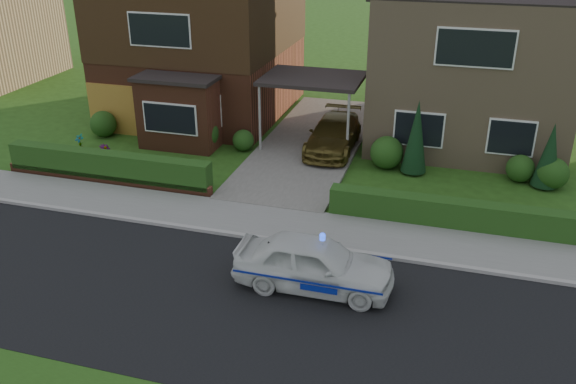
% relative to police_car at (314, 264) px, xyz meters
% --- Properties ---
extents(ground, '(120.00, 120.00, 0.00)m').
position_rel_police_car_xyz_m(ground, '(-2.53, -1.20, -0.68)').
color(ground, '#234913').
rests_on(ground, ground).
extents(road, '(60.00, 6.00, 0.02)m').
position_rel_police_car_xyz_m(road, '(-2.53, -1.20, -0.68)').
color(road, black).
rests_on(road, ground).
extents(kerb, '(60.00, 0.16, 0.12)m').
position_rel_police_car_xyz_m(kerb, '(-2.53, 1.85, -0.62)').
color(kerb, '#9E9993').
rests_on(kerb, ground).
extents(sidewalk, '(60.00, 2.00, 0.10)m').
position_rel_police_car_xyz_m(sidewalk, '(-2.53, 2.90, -0.63)').
color(sidewalk, slate).
rests_on(sidewalk, ground).
extents(driveway, '(3.80, 12.00, 0.12)m').
position_rel_police_car_xyz_m(driveway, '(-2.53, 9.80, -0.62)').
color(driveway, '#666059').
rests_on(driveway, ground).
extents(house_left, '(7.50, 9.53, 7.25)m').
position_rel_police_car_xyz_m(house_left, '(-8.31, 12.70, 3.13)').
color(house_left, brown).
rests_on(house_left, ground).
extents(house_right, '(7.50, 8.06, 7.25)m').
position_rel_police_car_xyz_m(house_right, '(3.27, 12.79, 2.98)').
color(house_right, '#A18562').
rests_on(house_right, ground).
extents(carport_link, '(3.80, 3.00, 2.77)m').
position_rel_police_car_xyz_m(carport_link, '(-2.53, 9.75, 1.98)').
color(carport_link, black).
rests_on(carport_link, ground).
extents(garage_door, '(2.20, 0.10, 2.10)m').
position_rel_police_car_xyz_m(garage_door, '(-10.78, 8.76, 0.37)').
color(garage_door, olive).
rests_on(garage_door, ground).
extents(dwarf_wall, '(7.70, 0.25, 0.36)m').
position_rel_police_car_xyz_m(dwarf_wall, '(-8.33, 4.10, -0.50)').
color(dwarf_wall, brown).
rests_on(dwarf_wall, ground).
extents(hedge_left, '(7.50, 0.55, 0.90)m').
position_rel_police_car_xyz_m(hedge_left, '(-8.33, 4.25, -0.68)').
color(hedge_left, '#133B12').
rests_on(hedge_left, ground).
extents(hedge_right, '(7.50, 0.55, 0.80)m').
position_rel_police_car_xyz_m(hedge_right, '(3.27, 4.15, -0.68)').
color(hedge_right, '#133B12').
rests_on(hedge_right, ground).
extents(shrub_left_far, '(1.08, 1.08, 1.08)m').
position_rel_police_car_xyz_m(shrub_left_far, '(-11.03, 8.30, -0.14)').
color(shrub_left_far, '#133B12').
rests_on(shrub_left_far, ground).
extents(shrub_left_mid, '(1.32, 1.32, 1.32)m').
position_rel_police_car_xyz_m(shrub_left_mid, '(-6.53, 8.10, -0.02)').
color(shrub_left_mid, '#133B12').
rests_on(shrub_left_mid, ground).
extents(shrub_left_near, '(0.84, 0.84, 0.84)m').
position_rel_police_car_xyz_m(shrub_left_near, '(-4.93, 8.40, -0.26)').
color(shrub_left_near, '#133B12').
rests_on(shrub_left_near, ground).
extents(shrub_right_near, '(1.20, 1.20, 1.20)m').
position_rel_police_car_xyz_m(shrub_right_near, '(0.67, 8.20, -0.08)').
color(shrub_right_near, '#133B12').
rests_on(shrub_right_near, ground).
extents(shrub_right_mid, '(0.96, 0.96, 0.96)m').
position_rel_police_car_xyz_m(shrub_right_mid, '(5.27, 8.30, -0.20)').
color(shrub_right_mid, '#133B12').
rests_on(shrub_right_mid, ground).
extents(shrub_right_far, '(1.08, 1.08, 1.08)m').
position_rel_police_car_xyz_m(shrub_right_far, '(6.27, 8.00, -0.14)').
color(shrub_right_far, '#133B12').
rests_on(shrub_right_far, ground).
extents(conifer_a, '(0.90, 0.90, 2.60)m').
position_rel_police_car_xyz_m(conifer_a, '(1.67, 8.00, 0.62)').
color(conifer_a, black).
rests_on(conifer_a, ground).
extents(conifer_b, '(0.90, 0.90, 2.20)m').
position_rel_police_car_xyz_m(conifer_b, '(6.07, 8.00, 0.42)').
color(conifer_b, black).
rests_on(conifer_b, ground).
extents(police_car, '(3.66, 3.99, 1.52)m').
position_rel_police_car_xyz_m(police_car, '(0.00, 0.00, 0.00)').
color(police_car, silver).
rests_on(police_car, ground).
extents(driveway_car, '(1.79, 4.24, 1.22)m').
position_rel_police_car_xyz_m(driveway_car, '(-1.53, 9.21, 0.05)').
color(driveway_car, brown).
rests_on(driveway_car, driveway).
extents(potted_plant_a, '(0.45, 0.36, 0.74)m').
position_rel_police_car_xyz_m(potted_plant_a, '(-10.88, 6.39, -0.31)').
color(potted_plant_a, gray).
rests_on(potted_plant_a, ground).
extents(potted_plant_b, '(0.56, 0.52, 0.82)m').
position_rel_police_car_xyz_m(potted_plant_b, '(-10.25, 4.80, -0.27)').
color(potted_plant_b, gray).
rests_on(potted_plant_b, ground).
extents(potted_plant_c, '(0.55, 0.55, 0.77)m').
position_rel_police_car_xyz_m(potted_plant_c, '(-9.29, 5.57, -0.29)').
color(potted_plant_c, gray).
rests_on(potted_plant_c, ground).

